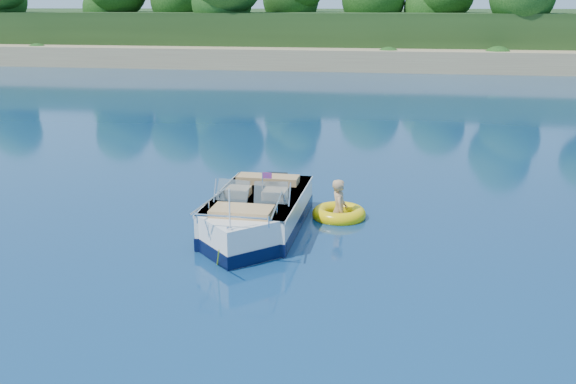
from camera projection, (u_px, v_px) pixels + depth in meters
The scene contains 5 objects.
ground at pixel (380, 249), 12.62m from camera, with size 160.00×160.00×0.00m, color #092143.
shoreline at pixel (401, 38), 72.63m from camera, with size 170.00×59.00×6.00m.
motorboat at pixel (256, 217), 13.47m from camera, with size 1.86×5.07×1.69m.
tow_tube at pixel (339, 214), 14.46m from camera, with size 1.61×1.61×0.32m.
boy at pixel (339, 218), 14.44m from camera, with size 0.55×0.36×1.51m, color tan.
Camera 1 is at (0.25, -11.94, 4.62)m, focal length 40.00 mm.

